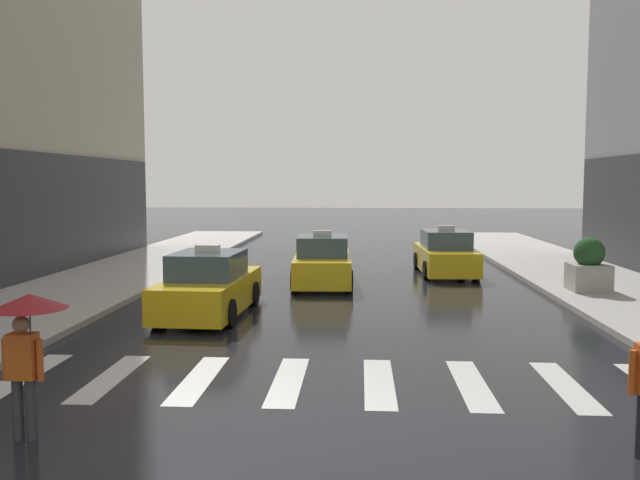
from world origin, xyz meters
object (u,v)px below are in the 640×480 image
taxi_lead (209,287)px  taxi_third (445,255)px  pedestrian_with_umbrella (27,326)px  taxi_second (322,263)px  planter_mid_block (589,267)px

taxi_lead → taxi_third: (6.95, 7.90, 0.00)m
taxi_third → taxi_lead: bearing=-131.4°
taxi_lead → taxi_third: same height
taxi_lead → pedestrian_with_umbrella: pedestrian_with_umbrella is taller
taxi_lead → taxi_second: bearing=63.4°
taxi_lead → pedestrian_with_umbrella: 8.24m
taxi_lead → taxi_second: 5.79m
taxi_third → pedestrian_with_umbrella: bearing=-114.7°
taxi_lead → planter_mid_block: bearing=18.3°
taxi_third → planter_mid_block: bearing=-50.0°
taxi_third → pedestrian_with_umbrella: size_ratio=2.37×
taxi_second → pedestrian_with_umbrella: pedestrian_with_umbrella is taller
taxi_third → planter_mid_block: size_ratio=2.87×
taxi_second → taxi_third: same height
taxi_second → pedestrian_with_umbrella: bearing=-102.9°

